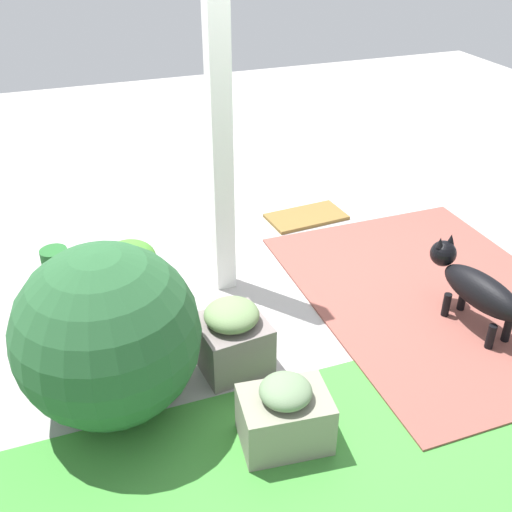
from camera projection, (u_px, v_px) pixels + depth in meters
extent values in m
plane|color=#A5A19E|center=(281.00, 281.00, 4.61)|extent=(12.00, 12.00, 0.00)
cube|color=brown|center=(436.00, 296.00, 4.44)|extent=(1.80, 2.40, 0.02)
cube|color=white|center=(220.00, 157.00, 4.06)|extent=(0.14, 0.14, 2.04)
cube|color=slate|center=(232.00, 344.00, 3.72)|extent=(0.45, 0.44, 0.33)
ellipsoid|color=#6A8654|center=(232.00, 315.00, 3.60)|extent=(0.33, 0.33, 0.15)
cube|color=gray|center=(285.00, 420.00, 3.20)|extent=(0.50, 0.38, 0.31)
ellipsoid|color=#68825D|center=(286.00, 391.00, 3.10)|extent=(0.28, 0.28, 0.12)
sphere|color=#26572F|center=(107.00, 335.00, 3.25)|extent=(1.01, 1.01, 1.01)
cylinder|color=#BC6648|center=(132.00, 280.00, 4.47)|extent=(0.26, 0.26, 0.17)
ellipsoid|color=#45872E|center=(129.00, 258.00, 4.38)|extent=(0.39, 0.39, 0.23)
cylinder|color=#BD7441|center=(67.00, 318.00, 4.07)|extent=(0.31, 0.31, 0.18)
cylinder|color=#235F29|center=(59.00, 280.00, 3.91)|extent=(0.17, 0.17, 0.45)
ellipsoid|color=black|center=(482.00, 292.00, 3.95)|extent=(0.31, 0.66, 0.23)
sphere|color=black|center=(443.00, 253.00, 4.18)|extent=(0.18, 0.18, 0.18)
cone|color=black|center=(440.00, 242.00, 4.11)|extent=(0.05, 0.05, 0.07)
cone|color=black|center=(451.00, 239.00, 4.15)|extent=(0.05, 0.05, 0.07)
cylinder|color=black|center=(446.00, 306.00, 4.18)|extent=(0.05, 0.05, 0.19)
cylinder|color=black|center=(462.00, 300.00, 4.24)|extent=(0.05, 0.05, 0.19)
cylinder|color=black|center=(491.00, 338.00, 3.88)|extent=(0.05, 0.05, 0.19)
cylinder|color=black|center=(507.00, 331.00, 3.94)|extent=(0.05, 0.05, 0.19)
cube|color=brown|center=(306.00, 217.00, 5.49)|extent=(0.72, 0.43, 0.03)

